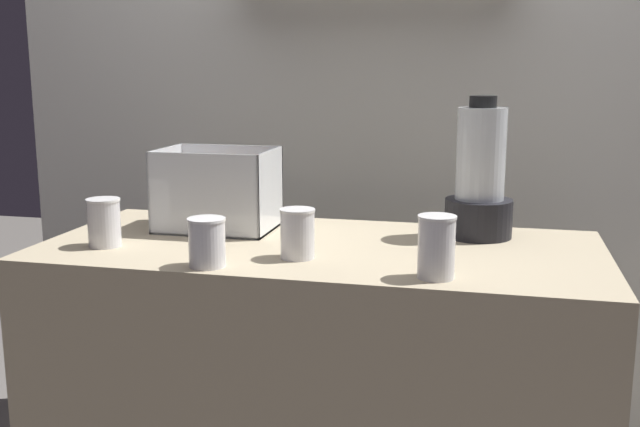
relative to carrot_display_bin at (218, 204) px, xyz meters
name	(u,v)px	position (x,y,z in m)	size (l,w,h in m)	color
counter	(320,410)	(0.32, -0.12, -0.52)	(1.40, 0.64, 0.90)	tan
back_wall_unit	(371,89)	(0.32, 0.65, 0.29)	(2.60, 0.24, 2.50)	silver
carrot_display_bin	(218,204)	(0.00, 0.00, 0.00)	(0.31, 0.22, 0.22)	white
blender_pitcher	(480,182)	(0.70, 0.07, 0.08)	(0.18, 0.18, 0.37)	black
juice_cup_mango_far_left	(104,225)	(-0.20, -0.26, -0.01)	(0.08, 0.08, 0.12)	white
juice_cup_pomegranate_left	(207,246)	(0.12, -0.38, -0.02)	(0.09, 0.09, 0.11)	white
juice_cup_mango_middle	(298,237)	(0.30, -0.26, -0.02)	(0.08, 0.08, 0.12)	white
juice_cup_pomegranate_right	(436,251)	(0.63, -0.35, -0.01)	(0.08, 0.08, 0.14)	white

